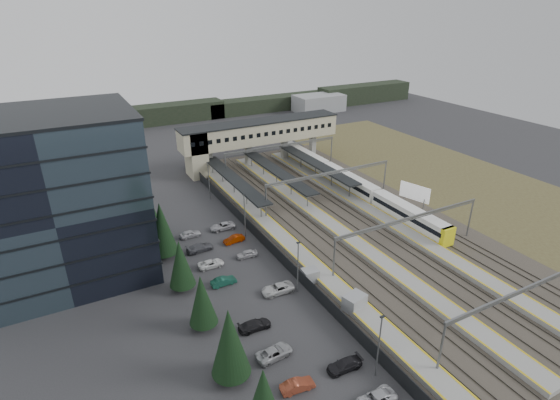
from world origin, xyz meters
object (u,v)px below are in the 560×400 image
relay_cabin_near (354,303)px  relay_cabin_far (310,276)px  footbridge (250,135)px  office_building (52,200)px  train (350,183)px  billboard (415,193)px

relay_cabin_near → relay_cabin_far: (-1.75, 8.25, -0.15)m
relay_cabin_near → footbridge: (11.10, 56.96, 6.74)m
office_building → footbridge: size_ratio=0.60×
relay_cabin_near → relay_cabin_far: relay_cabin_near is taller
office_building → train: size_ratio=0.44×
relay_cabin_far → footbridge: bearing=75.2°
billboard → train: bearing=111.0°
office_building → footbridge: 53.18m
relay_cabin_near → train: size_ratio=0.06×
relay_cabin_near → train: train is taller
relay_cabin_near → office_building: bearing=140.4°
billboard → relay_cabin_near: bearing=-145.9°
relay_cabin_far → relay_cabin_near: bearing=-78.0°
train → billboard: size_ratio=9.16×
footbridge → billboard: size_ratio=6.72×
office_building → relay_cabin_near: bearing=-39.6°
footbridge → office_building: bearing=-145.5°
relay_cabin_far → footbridge: 50.84m
train → billboard: (5.23, -13.63, 1.73)m
relay_cabin_near → relay_cabin_far: 8.44m
office_building → train: 57.26m
office_building → billboard: 62.29m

